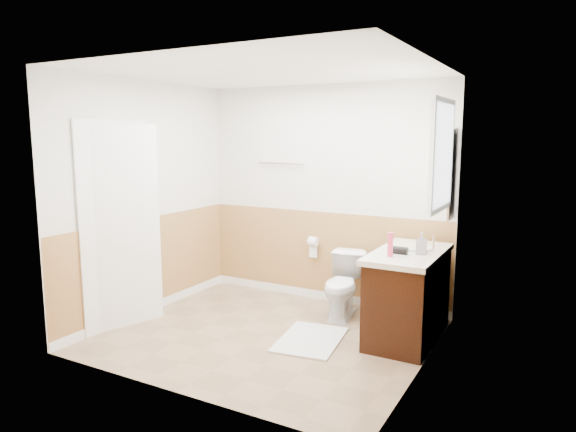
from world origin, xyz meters
The scene contains 32 objects.
floor centered at (0.00, 0.00, 0.00)m, with size 3.00×3.00×0.00m, color #8C7051.
ceiling centered at (0.00, 0.00, 2.50)m, with size 3.00×3.00×0.00m, color white.
wall_back centered at (0.00, 1.30, 1.25)m, with size 3.00×3.00×0.00m, color silver.
wall_front centered at (0.00, -1.30, 1.25)m, with size 3.00×3.00×0.00m, color silver.
wall_left centered at (-1.50, 0.00, 1.25)m, with size 3.00×3.00×0.00m, color silver.
wall_right centered at (1.50, 0.00, 1.25)m, with size 3.00×3.00×0.00m, color silver.
wainscot_back centered at (0.00, 1.29, 0.50)m, with size 3.00×3.00×0.00m, color tan.
wainscot_front centered at (0.00, -1.29, 0.50)m, with size 3.00×3.00×0.00m, color tan.
wainscot_left centered at (-1.49, 0.00, 0.50)m, with size 2.60×2.60×0.00m, color tan.
wainscot_right centered at (1.49, 0.00, 0.50)m, with size 2.60×2.60×0.00m, color tan.
toilet centered at (0.43, 0.87, 0.34)m, with size 0.38×0.66×0.68m, color white.
bath_mat centered at (0.43, 0.09, 0.01)m, with size 0.55×0.80×0.02m, color silver.
vanity_cabinet centered at (1.21, 0.60, 0.40)m, with size 0.55×1.10×0.80m, color black.
vanity_knob_left centered at (0.91, 0.50, 0.55)m, with size 0.03×0.03×0.03m, color silver.
vanity_knob_right centered at (0.91, 0.70, 0.55)m, with size 0.03×0.03×0.03m, color silver.
countertop centered at (1.20, 0.60, 0.83)m, with size 0.60×1.15×0.05m, color silver.
sink_basin centered at (1.21, 0.75, 0.86)m, with size 0.36×0.36×0.02m, color silver.
faucet centered at (1.39, 0.75, 0.92)m, with size 0.02×0.02×0.14m, color silver.
lotion_bottle centered at (1.11, 0.30, 0.96)m, with size 0.05×0.05×0.22m, color #E13A5F.
soap_dispenser centered at (1.33, 0.54, 0.95)m, with size 0.09×0.09×0.20m, color gray.
hair_dryer_body centered at (1.16, 0.45, 0.89)m, with size 0.07×0.07×0.14m, color black.
hair_dryer_handle centered at (1.13, 0.52, 0.86)m, with size 0.03×0.03×0.07m, color black.
mirror_panel centered at (1.48, 1.10, 1.55)m, with size 0.02×0.35×0.90m, color silver.
window_frame centered at (1.47, 0.59, 1.75)m, with size 0.04×0.80×1.00m, color white.
window_glass centered at (1.49, 0.59, 1.75)m, with size 0.01×0.70×0.90m, color white.
door centered at (-1.40, -0.45, 1.02)m, with size 0.05×0.80×2.04m, color white.
door_frame centered at (-1.48, -0.45, 1.03)m, with size 0.02×0.92×2.10m, color white.
door_knob centered at (-1.34, -0.12, 0.95)m, with size 0.06×0.06×0.06m, color silver.
towel_bar centered at (-0.55, 1.25, 1.60)m, with size 0.02×0.02×0.62m, color silver.
tp_holder_bar centered at (-0.10, 1.23, 0.70)m, with size 0.02×0.02×0.14m, color silver.
tp_roll centered at (-0.10, 1.23, 0.70)m, with size 0.11×0.11×0.10m, color white.
tp_sheet centered at (-0.10, 1.23, 0.59)m, with size 0.10×0.01×0.16m, color white.
Camera 1 is at (2.48, -4.08, 1.92)m, focal length 32.10 mm.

